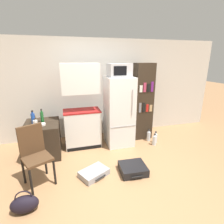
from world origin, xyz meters
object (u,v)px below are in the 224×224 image
(water_bottle_middle, at_px, (155,138))
(microwave, at_px, (119,70))
(bottle_blue_soda, at_px, (33,119))
(chair, at_px, (34,150))
(kitchen_hutch, at_px, (82,110))
(refrigerator, at_px, (119,111))
(bottle_amber_beer, at_px, (33,119))
(suitcase_large_flat, at_px, (133,169))
(bookshelf, at_px, (143,102))
(water_bottle_back, at_px, (149,136))
(handbag, at_px, (25,204))
(side_table, at_px, (43,139))
(bowl, at_px, (42,124))
(water_bottle_front, at_px, (154,140))
(suitcase_small_flat, at_px, (94,173))
(bottle_green_tall, at_px, (42,117))
(bottle_milk_white, at_px, (35,123))

(water_bottle_middle, bearing_deg, microwave, 163.82)
(bottle_blue_soda, bearing_deg, chair, -83.43)
(kitchen_hutch, bearing_deg, refrigerator, -6.01)
(bottle_amber_beer, xyz_separation_m, suitcase_large_flat, (1.75, -1.24, -0.71))
(bookshelf, xyz_separation_m, water_bottle_back, (0.08, -0.26, -0.82))
(handbag, bearing_deg, suitcase_large_flat, 13.34)
(suitcase_large_flat, bearing_deg, water_bottle_middle, 47.45)
(suitcase_large_flat, bearing_deg, refrigerator, 88.26)
(side_table, height_order, bottle_amber_beer, bottle_amber_beer)
(side_table, height_order, bowl, bowl)
(bottle_blue_soda, relative_size, chair, 0.31)
(handbag, relative_size, water_bottle_front, 1.25)
(suitcase_small_flat, bearing_deg, microwave, 25.60)
(refrigerator, xyz_separation_m, bookshelf, (0.67, 0.16, 0.15))
(side_table, bearing_deg, water_bottle_back, -0.73)
(bottle_green_tall, bearing_deg, suitcase_large_flat, -36.37)
(kitchen_hutch, bearing_deg, bowl, -160.48)
(bottle_green_tall, xyz_separation_m, water_bottle_back, (2.43, -0.07, -0.70))
(microwave, xyz_separation_m, water_bottle_front, (0.78, -0.35, -1.62))
(bottle_blue_soda, relative_size, water_bottle_front, 1.05)
(microwave, bearing_deg, water_bottle_front, -24.17)
(bookshelf, relative_size, bottle_blue_soda, 6.24)
(water_bottle_front, relative_size, water_bottle_middle, 0.98)
(bottle_milk_white, xyz_separation_m, bowl, (0.11, 0.07, -0.05))
(bottle_milk_white, bearing_deg, bottle_blue_soda, 112.16)
(microwave, xyz_separation_m, water_bottle_middle, (0.87, -0.25, -1.61))
(handbag, distance_m, water_bottle_back, 2.98)
(bowl, bearing_deg, water_bottle_front, -3.52)
(refrigerator, height_order, bottle_amber_beer, refrigerator)
(chair, bearing_deg, kitchen_hutch, 23.92)
(handbag, bearing_deg, bookshelf, 35.07)
(side_table, bearing_deg, handbag, -94.80)
(bottle_milk_white, relative_size, bowl, 1.31)
(bottle_green_tall, distance_m, water_bottle_front, 2.58)
(bottle_green_tall, bearing_deg, chair, -93.57)
(bottle_blue_soda, xyz_separation_m, handbag, (0.00, -1.46, -0.71))
(bookshelf, xyz_separation_m, bottle_blue_soda, (-2.50, -0.30, -0.11))
(chair, bearing_deg, handbag, -124.67)
(suitcase_large_flat, relative_size, water_bottle_front, 1.69)
(refrigerator, relative_size, bottle_milk_white, 9.24)
(bottle_milk_white, relative_size, bottle_green_tall, 0.59)
(chair, bearing_deg, suitcase_large_flat, -33.87)
(bottle_milk_white, height_order, handbag, bottle_milk_white)
(refrigerator, xyz_separation_m, water_bottle_back, (0.76, -0.11, -0.67))
(bottle_amber_beer, bearing_deg, side_table, -37.51)
(bookshelf, relative_size, bottle_milk_white, 10.91)
(suitcase_small_flat, distance_m, water_bottle_back, 1.85)
(water_bottle_middle, bearing_deg, bookshelf, 115.07)
(bottle_milk_white, distance_m, water_bottle_front, 2.65)
(microwave, height_order, suitcase_large_flat, microwave)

